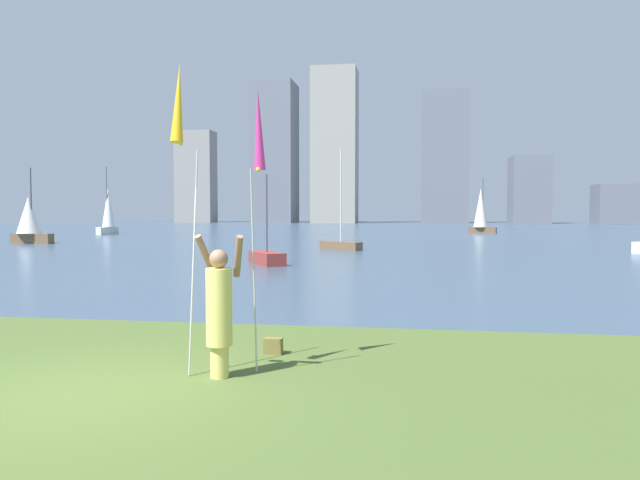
{
  "coord_description": "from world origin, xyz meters",
  "views": [
    {
      "loc": [
        3.91,
        -6.4,
        2.17
      ],
      "look_at": [
        1.08,
        12.03,
        1.25
      ],
      "focal_mm": 33.51,
      "sensor_mm": 36.0,
      "label": 1
    }
  ],
  "objects_px": {
    "sailboat_3": "(267,257)",
    "sailboat_1": "(481,211)",
    "person": "(219,307)",
    "bag": "(273,346)",
    "sailboat_6": "(341,244)",
    "sailboat_0": "(29,219)",
    "kite_flag_right": "(259,137)",
    "sailboat_2": "(108,211)",
    "kite_flag_left": "(179,113)"
  },
  "relations": [
    {
      "from": "person",
      "to": "sailboat_0",
      "type": "relative_size",
      "value": 0.37
    },
    {
      "from": "kite_flag_right",
      "to": "bag",
      "type": "relative_size",
      "value": 13.74
    },
    {
      "from": "sailboat_1",
      "to": "sailboat_3",
      "type": "xyz_separation_m",
      "value": [
        -12.29,
        -35.44,
        -1.85
      ]
    },
    {
      "from": "sailboat_6",
      "to": "kite_flag_right",
      "type": "bearing_deg",
      "value": -85.81
    },
    {
      "from": "person",
      "to": "kite_flag_left",
      "type": "height_order",
      "value": "kite_flag_left"
    },
    {
      "from": "kite_flag_right",
      "to": "bag",
      "type": "distance_m",
      "value": 3.17
    },
    {
      "from": "kite_flag_right",
      "to": "bag",
      "type": "bearing_deg",
      "value": 91.21
    },
    {
      "from": "sailboat_1",
      "to": "person",
      "type": "bearing_deg",
      "value": -99.94
    },
    {
      "from": "person",
      "to": "sailboat_6",
      "type": "distance_m",
      "value": 25.33
    },
    {
      "from": "bag",
      "to": "sailboat_6",
      "type": "distance_m",
      "value": 24.0
    },
    {
      "from": "kite_flag_right",
      "to": "sailboat_3",
      "type": "bearing_deg",
      "value": 103.47
    },
    {
      "from": "sailboat_2",
      "to": "sailboat_0",
      "type": "bearing_deg",
      "value": -81.0
    },
    {
      "from": "person",
      "to": "kite_flag_right",
      "type": "xyz_separation_m",
      "value": [
        0.41,
        0.46,
        2.25
      ]
    },
    {
      "from": "kite_flag_left",
      "to": "person",
      "type": "bearing_deg",
      "value": 31.18
    },
    {
      "from": "sailboat_2",
      "to": "kite_flag_right",
      "type": "bearing_deg",
      "value": -59.48
    },
    {
      "from": "person",
      "to": "sailboat_2",
      "type": "distance_m",
      "value": 49.75
    },
    {
      "from": "kite_flag_left",
      "to": "sailboat_6",
      "type": "xyz_separation_m",
      "value": [
        -0.99,
        25.54,
        -3.05
      ]
    },
    {
      "from": "sailboat_3",
      "to": "sailboat_6",
      "type": "xyz_separation_m",
      "value": [
        1.89,
        9.36,
        0.05
      ]
    },
    {
      "from": "kite_flag_right",
      "to": "sailboat_3",
      "type": "xyz_separation_m",
      "value": [
        -3.7,
        15.46,
        -2.88
      ]
    },
    {
      "from": "kite_flag_left",
      "to": "bag",
      "type": "height_order",
      "value": "kite_flag_left"
    },
    {
      "from": "sailboat_3",
      "to": "sailboat_0",
      "type": "bearing_deg",
      "value": 146.74
    },
    {
      "from": "bag",
      "to": "sailboat_0",
      "type": "distance_m",
      "value": 35.47
    },
    {
      "from": "person",
      "to": "kite_flag_left",
      "type": "relative_size",
      "value": 0.46
    },
    {
      "from": "sailboat_6",
      "to": "bag",
      "type": "bearing_deg",
      "value": -85.7
    },
    {
      "from": "sailboat_3",
      "to": "sailboat_1",
      "type": "bearing_deg",
      "value": 70.87
    },
    {
      "from": "person",
      "to": "kite_flag_left",
      "type": "bearing_deg",
      "value": -142.54
    },
    {
      "from": "sailboat_0",
      "to": "sailboat_3",
      "type": "relative_size",
      "value": 1.38
    },
    {
      "from": "person",
      "to": "bag",
      "type": "relative_size",
      "value": 6.7
    },
    {
      "from": "kite_flag_right",
      "to": "sailboat_1",
      "type": "relative_size",
      "value": 0.72
    },
    {
      "from": "kite_flag_left",
      "to": "sailboat_0",
      "type": "height_order",
      "value": "sailboat_0"
    },
    {
      "from": "sailboat_3",
      "to": "bag",
      "type": "bearing_deg",
      "value": -75.81
    },
    {
      "from": "bag",
      "to": "sailboat_3",
      "type": "distance_m",
      "value": 15.03
    },
    {
      "from": "kite_flag_left",
      "to": "kite_flag_right",
      "type": "relative_size",
      "value": 1.05
    },
    {
      "from": "kite_flag_right",
      "to": "bag",
      "type": "height_order",
      "value": "kite_flag_right"
    },
    {
      "from": "kite_flag_left",
      "to": "kite_flag_right",
      "type": "xyz_separation_m",
      "value": [
        0.83,
        0.71,
        -0.22
      ]
    },
    {
      "from": "bag",
      "to": "sailboat_2",
      "type": "height_order",
      "value": "sailboat_2"
    },
    {
      "from": "bag",
      "to": "sailboat_6",
      "type": "bearing_deg",
      "value": 94.3
    },
    {
      "from": "kite_flag_right",
      "to": "sailboat_0",
      "type": "bearing_deg",
      "value": 129.19
    },
    {
      "from": "sailboat_3",
      "to": "sailboat_6",
      "type": "relative_size",
      "value": 0.65
    },
    {
      "from": "sailboat_0",
      "to": "kite_flag_right",
      "type": "bearing_deg",
      "value": -50.81
    },
    {
      "from": "sailboat_0",
      "to": "sailboat_6",
      "type": "bearing_deg",
      "value": -8.62
    },
    {
      "from": "person",
      "to": "bag",
      "type": "distance_m",
      "value": 1.62
    },
    {
      "from": "kite_flag_left",
      "to": "sailboat_2",
      "type": "distance_m",
      "value": 49.77
    },
    {
      "from": "sailboat_0",
      "to": "sailboat_6",
      "type": "xyz_separation_m",
      "value": [
        21.01,
        -3.19,
        -1.28
      ]
    },
    {
      "from": "person",
      "to": "sailboat_6",
      "type": "xyz_separation_m",
      "value": [
        -1.4,
        25.29,
        -0.58
      ]
    },
    {
      "from": "sailboat_3",
      "to": "sailboat_6",
      "type": "distance_m",
      "value": 9.55
    },
    {
      "from": "sailboat_1",
      "to": "sailboat_2",
      "type": "relative_size",
      "value": 0.87
    },
    {
      "from": "bag",
      "to": "sailboat_6",
      "type": "height_order",
      "value": "sailboat_6"
    },
    {
      "from": "sailboat_2",
      "to": "sailboat_6",
      "type": "bearing_deg",
      "value": -37.43
    },
    {
      "from": "kite_flag_left",
      "to": "sailboat_3",
      "type": "bearing_deg",
      "value": 100.08
    }
  ]
}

